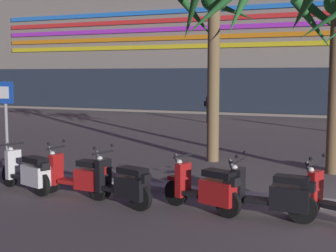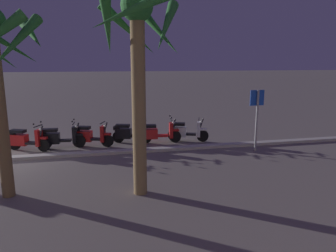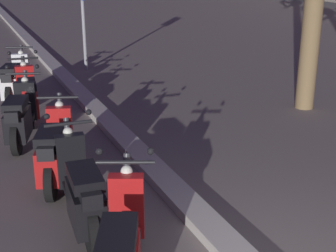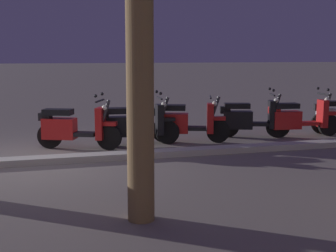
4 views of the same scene
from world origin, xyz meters
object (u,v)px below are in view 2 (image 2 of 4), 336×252
at_px(scooter_black_mid_rear, 129,133).
at_px(scooter_red_tail_end, 25,139).
at_px(scooter_black_second_in_line, 58,138).
at_px(scooter_white_mid_centre, 185,131).
at_px(crossing_sign, 257,113).
at_px(scooter_red_last_in_row, 90,136).
at_px(scooter_red_mid_front, 157,133).
at_px(palm_tree_far_corner, 138,48).

relative_size(scooter_black_mid_rear, scooter_red_tail_end, 0.99).
bearing_deg(scooter_black_second_in_line, scooter_white_mid_centre, -179.55).
bearing_deg(scooter_white_mid_centre, scooter_black_second_in_line, 0.45).
height_order(scooter_white_mid_centre, crossing_sign, crossing_sign).
bearing_deg(scooter_red_last_in_row, scooter_black_second_in_line, 1.91).
height_order(scooter_red_mid_front, crossing_sign, crossing_sign).
height_order(scooter_black_second_in_line, palm_tree_far_corner, palm_tree_far_corner).
bearing_deg(scooter_red_mid_front, palm_tree_far_corner, 74.97).
distance_m(scooter_red_tail_end, palm_tree_far_corner, 7.25).
relative_size(scooter_red_tail_end, palm_tree_far_corner, 0.33).
height_order(scooter_red_last_in_row, crossing_sign, crossing_sign).
relative_size(crossing_sign, palm_tree_far_corner, 0.46).
bearing_deg(palm_tree_far_corner, scooter_black_mid_rear, -92.33).
bearing_deg(scooter_red_last_in_row, scooter_white_mid_centre, -179.99).
height_order(scooter_black_mid_rear, crossing_sign, crossing_sign).
relative_size(scooter_black_mid_rear, scooter_black_second_in_line, 0.90).
xyz_separation_m(scooter_red_last_in_row, palm_tree_far_corner, (-1.44, 5.18, 3.36)).
distance_m(scooter_red_last_in_row, crossing_sign, 6.84).
distance_m(scooter_red_last_in_row, palm_tree_far_corner, 6.34).
bearing_deg(scooter_black_mid_rear, palm_tree_far_corner, 87.67).
bearing_deg(scooter_black_second_in_line, palm_tree_far_corner, 117.48).
distance_m(scooter_black_second_in_line, crossing_sign, 8.00).
bearing_deg(scooter_red_last_in_row, scooter_black_mid_rear, -172.55).
height_order(scooter_black_mid_rear, scooter_black_second_in_line, same).
relative_size(scooter_red_mid_front, crossing_sign, 0.77).
bearing_deg(crossing_sign, scooter_red_tail_end, -12.24).
bearing_deg(scooter_red_mid_front, scooter_black_mid_rear, -13.27).
relative_size(scooter_white_mid_centre, scooter_red_mid_front, 0.94).
height_order(scooter_red_mid_front, palm_tree_far_corner, palm_tree_far_corner).
distance_m(scooter_black_mid_rear, scooter_red_tail_end, 4.15).
xyz_separation_m(scooter_white_mid_centre, scooter_red_last_in_row, (4.10, 0.00, 0.01)).
xyz_separation_m(scooter_red_last_in_row, crossing_sign, (-6.45, 2.03, 1.05)).
xyz_separation_m(scooter_red_tail_end, crossing_sign, (-8.93, 1.94, 1.05)).
xyz_separation_m(scooter_black_mid_rear, crossing_sign, (-4.79, 2.25, 1.06)).
height_order(scooter_white_mid_centre, palm_tree_far_corner, palm_tree_far_corner).
distance_m(scooter_red_tail_end, crossing_sign, 9.19).
bearing_deg(crossing_sign, scooter_black_second_in_line, -14.53).
bearing_deg(scooter_black_mid_rear, scooter_red_last_in_row, 7.45).
relative_size(scooter_black_mid_rear, palm_tree_far_corner, 0.32).
relative_size(scooter_red_mid_front, scooter_red_tail_end, 1.09).
distance_m(scooter_red_mid_front, scooter_red_tail_end, 5.30).
relative_size(scooter_black_mid_rear, crossing_sign, 0.70).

